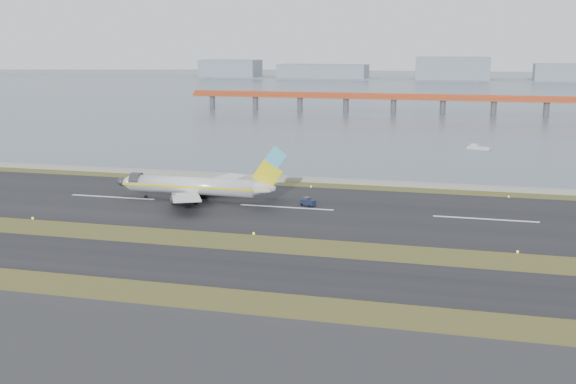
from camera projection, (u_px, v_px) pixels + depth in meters
ground at (240, 246)px, 121.45m from camera, size 1000.00×1000.00×0.00m
taxiway_strip at (215, 266)px, 110.08m from camera, size 1000.00×18.00×0.10m
runway_strip at (286, 208)px, 149.84m from camera, size 1000.00×45.00×0.10m
seawall at (318, 180)px, 178.16m from camera, size 1000.00×2.50×1.00m
bay_water at (431, 89)px, 556.94m from camera, size 1400.00×800.00×1.30m
red_pier at (443, 99)px, 351.62m from camera, size 260.00×5.00×10.20m
far_shoreline at (457, 73)px, 703.75m from camera, size 1400.00×80.00×60.50m
airliner at (198, 186)px, 154.92m from camera, size 38.52×32.89×12.80m
pushback_tug at (308, 202)px, 151.08m from camera, size 3.40×2.74×1.91m
workboat_near at (478, 148)px, 233.60m from camera, size 7.74×4.51×1.79m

